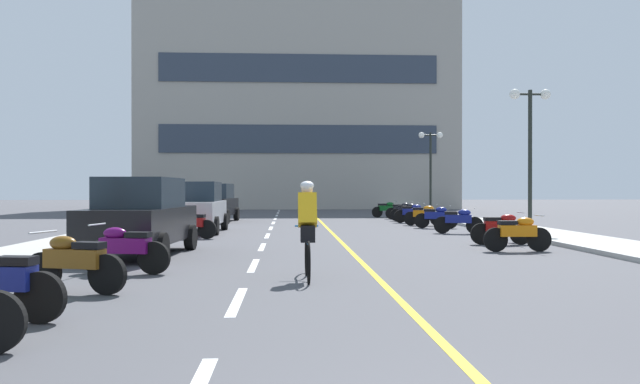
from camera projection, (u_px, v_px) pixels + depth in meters
name	position (u px, v px, depth m)	size (l,w,h in m)	color
ground_plane	(322.00, 230.00, 23.57)	(140.00, 140.00, 0.00)	#47474C
curb_left	(150.00, 224.00, 26.20)	(2.40, 72.00, 0.12)	#A8A8A3
curb_right	(483.00, 223.00, 26.93)	(2.40, 72.00, 0.12)	#A8A8A3
lane_dash_1	(237.00, 301.00, 8.49)	(0.14, 2.20, 0.01)	silver
lane_dash_2	(254.00, 265.00, 12.48)	(0.14, 2.20, 0.01)	silver
lane_dash_3	(262.00, 247.00, 16.48)	(0.14, 2.20, 0.01)	silver
lane_dash_4	(267.00, 236.00, 20.47)	(0.14, 2.20, 0.01)	silver
lane_dash_5	(271.00, 228.00, 24.47)	(0.14, 2.20, 0.01)	silver
lane_dash_6	(273.00, 223.00, 28.46)	(0.14, 2.20, 0.01)	silver
lane_dash_7	(275.00, 219.00, 32.46)	(0.14, 2.20, 0.01)	silver
lane_dash_8	(277.00, 216.00, 36.45)	(0.14, 2.20, 0.01)	silver
lane_dash_9	(278.00, 213.00, 40.45)	(0.14, 2.20, 0.01)	silver
lane_dash_10	(279.00, 211.00, 44.44)	(0.14, 2.20, 0.01)	silver
lane_dash_11	(280.00, 209.00, 48.44)	(0.14, 2.20, 0.01)	silver
centre_line_yellow	(324.00, 225.00, 26.58)	(0.12, 66.00, 0.01)	gold
office_building	(298.00, 101.00, 52.22)	(25.51, 9.61, 18.17)	#9E998E
street_lamp_mid	(530.00, 126.00, 21.62)	(1.46, 0.36, 4.95)	black
street_lamp_far	(431.00, 153.00, 36.72)	(1.46, 0.36, 4.86)	black
parked_car_near	(141.00, 216.00, 14.35)	(2.14, 4.30, 1.82)	black
parked_car_mid	(196.00, 207.00, 22.10)	(1.95, 4.21, 1.82)	black
parked_car_far	(214.00, 203.00, 29.34)	(2.17, 4.31, 1.82)	black
motorcycle_2	(74.00, 262.00, 9.13)	(1.65, 0.76, 0.92)	black
motorcycle_3	(125.00, 248.00, 11.22)	(1.69, 0.63, 0.92)	black
motorcycle_4	(518.00, 233.00, 15.25)	(1.70, 0.60, 0.92)	black
motorcycle_5	(501.00, 228.00, 17.18)	(1.70, 0.60, 0.92)	black
motorcycle_6	(190.00, 224.00, 19.23)	(1.68, 0.65, 0.92)	black
motorcycle_7	(459.00, 220.00, 21.45)	(1.66, 0.74, 0.92)	black
motorcycle_8	(436.00, 217.00, 24.39)	(1.67, 0.69, 0.92)	black
motorcycle_9	(424.00, 215.00, 26.26)	(1.67, 0.69, 0.92)	black
motorcycle_10	(412.00, 213.00, 28.35)	(1.70, 0.60, 0.92)	black
motorcycle_11	(408.00, 211.00, 30.07)	(1.70, 0.60, 0.92)	black
motorcycle_12	(402.00, 210.00, 32.01)	(1.70, 0.60, 0.92)	black
motorcycle_13	(387.00, 209.00, 34.04)	(1.68, 0.64, 0.92)	black
cyclist_rider	(307.00, 227.00, 10.60)	(0.42, 1.77, 1.71)	black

